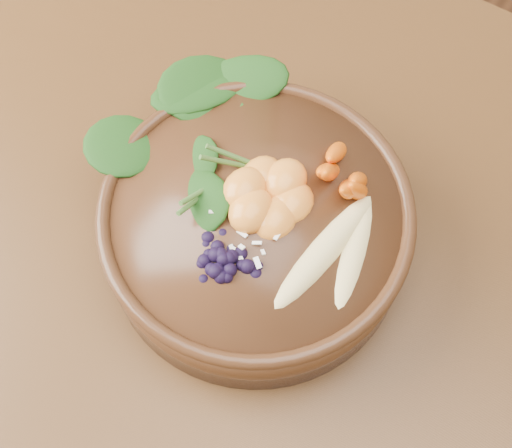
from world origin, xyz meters
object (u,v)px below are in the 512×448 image
Objects in this scene: banana_halves at (341,245)px; blueberry_pile at (222,256)px; carrot_cluster at (353,150)px; stoneware_bowl at (256,229)px; kale_heap at (248,128)px; mandarin_cluster at (268,188)px.

blueberry_pile reaches higher than banana_halves.
banana_halves is at bearing -66.94° from carrot_cluster.
stoneware_bowl is 3.62× the size of carrot_cluster.
carrot_cluster reaches higher than stoneware_bowl.
kale_heap reaches higher than stoneware_bowl.
stoneware_bowl is at bearing -177.26° from banana_halves.
kale_heap is 2.38× the size of carrot_cluster.
carrot_cluster is (0.09, 0.02, 0.02)m from kale_heap.
blueberry_pile reaches higher than stoneware_bowl.
kale_heap is 2.07× the size of mandarin_cluster.
carrot_cluster is at bearing 56.81° from stoneware_bowl.
blueberry_pile is at bearing -141.51° from banana_halves.
carrot_cluster is 0.13m from blueberry_pile.
mandarin_cluster is at bearing -129.81° from carrot_cluster.
mandarin_cluster is 0.69× the size of blueberry_pile.
carrot_cluster reaches higher than blueberry_pile.
banana_halves is at bearing -23.05° from kale_heap.
banana_halves reaches higher than stoneware_bowl.
blueberry_pile is (0.00, -0.07, 0.00)m from mandarin_cluster.
kale_heap is (-0.04, 0.05, 0.05)m from stoneware_bowl.
blueberry_pile is at bearing -86.64° from stoneware_bowl.
mandarin_cluster is (-0.04, -0.05, -0.02)m from carrot_cluster.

